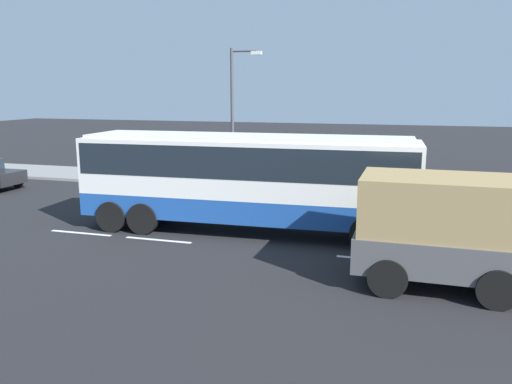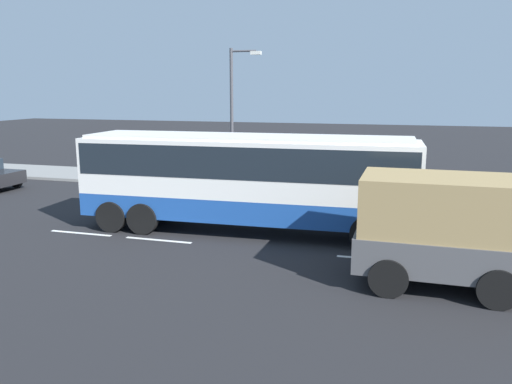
{
  "view_description": "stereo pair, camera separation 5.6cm",
  "coord_description": "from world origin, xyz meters",
  "views": [
    {
      "loc": [
        4.12,
        -17.52,
        4.94
      ],
      "look_at": [
        -0.79,
        -0.9,
        1.49
      ],
      "focal_mm": 35.98,
      "sensor_mm": 36.0,
      "label": 1
    },
    {
      "loc": [
        4.07,
        -17.54,
        4.94
      ],
      "look_at": [
        -0.79,
        -0.9,
        1.49
      ],
      "focal_mm": 35.98,
      "sensor_mm": 36.0,
      "label": 2
    }
  ],
  "objects": [
    {
      "name": "ground_plane",
      "position": [
        0.0,
        0.0,
        0.0
      ],
      "size": [
        120.0,
        120.0,
        0.0
      ],
      "primitive_type": "plane",
      "color": "black"
    },
    {
      "name": "coach_bus",
      "position": [
        -1.19,
        -0.69,
        2.12
      ],
      "size": [
        11.75,
        3.11,
        3.41
      ],
      "rotation": [
        0.0,
        0.0,
        0.04
      ],
      "color": "#1E4C9E",
      "rests_on": "ground_plane"
    },
    {
      "name": "pedestrian_near_curb",
      "position": [
        1.17,
        7.77,
        1.19
      ],
      "size": [
        0.32,
        0.32,
        1.79
      ],
      "rotation": [
        0.0,
        0.0,
        4.63
      ],
      "color": "brown",
      "rests_on": "sidewalk_curb"
    },
    {
      "name": "street_lamp",
      "position": [
        -4.04,
        6.5,
        4.02
      ],
      "size": [
        1.57,
        0.24,
        6.77
      ],
      "color": "#47474C",
      "rests_on": "sidewalk_curb"
    },
    {
      "name": "cargo_truck",
      "position": [
        6.4,
        -4.2,
        1.56
      ],
      "size": [
        7.1,
        2.73,
        2.83
      ],
      "rotation": [
        0.0,
        0.0,
        -0.01
      ],
      "color": "navy",
      "rests_on": "ground_plane"
    },
    {
      "name": "lane_centreline",
      "position": [
        -8.12,
        -2.58,
        0.0
      ],
      "size": [
        25.57,
        0.16,
        0.01
      ],
      "color": "white",
      "rests_on": "ground_plane"
    },
    {
      "name": "sidewalk_curb",
      "position": [
        0.0,
        8.25,
        0.07
      ],
      "size": [
        80.0,
        4.0,
        0.15
      ],
      "primitive_type": "cube",
      "color": "gray",
      "rests_on": "ground_plane"
    }
  ]
}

